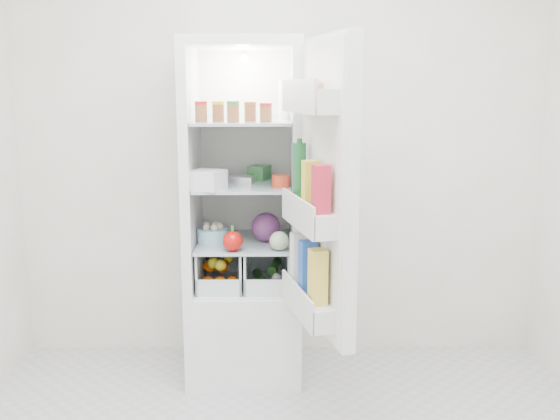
{
  "coord_description": "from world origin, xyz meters",
  "views": [
    {
      "loc": [
        -0.04,
        -2.06,
        1.56
      ],
      "look_at": [
        -0.01,
        0.95,
        0.96
      ],
      "focal_mm": 40.0,
      "sensor_mm": 36.0,
      "label": 1
    }
  ],
  "objects_px": {
    "red_cabbage": "(266,227)",
    "mushroom_bowl": "(213,236)",
    "refrigerator": "(245,253)",
    "fridge_door": "(322,195)"
  },
  "relations": [
    {
      "from": "refrigerator",
      "to": "mushroom_bowl",
      "type": "xyz_separation_m",
      "value": [
        -0.17,
        -0.1,
        0.12
      ]
    },
    {
      "from": "red_cabbage",
      "to": "mushroom_bowl",
      "type": "xyz_separation_m",
      "value": [
        -0.28,
        -0.03,
        -0.04
      ]
    },
    {
      "from": "red_cabbage",
      "to": "mushroom_bowl",
      "type": "relative_size",
      "value": 0.95
    },
    {
      "from": "red_cabbage",
      "to": "mushroom_bowl",
      "type": "bearing_deg",
      "value": -173.94
    },
    {
      "from": "mushroom_bowl",
      "to": "refrigerator",
      "type": "bearing_deg",
      "value": 31.92
    },
    {
      "from": "refrigerator",
      "to": "fridge_door",
      "type": "distance_m",
      "value": 0.85
    },
    {
      "from": "mushroom_bowl",
      "to": "fridge_door",
      "type": "bearing_deg",
      "value": -44.59
    },
    {
      "from": "mushroom_bowl",
      "to": "fridge_door",
      "type": "height_order",
      "value": "fridge_door"
    },
    {
      "from": "refrigerator",
      "to": "fridge_door",
      "type": "height_order",
      "value": "refrigerator"
    },
    {
      "from": "red_cabbage",
      "to": "mushroom_bowl",
      "type": "distance_m",
      "value": 0.29
    }
  ]
}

